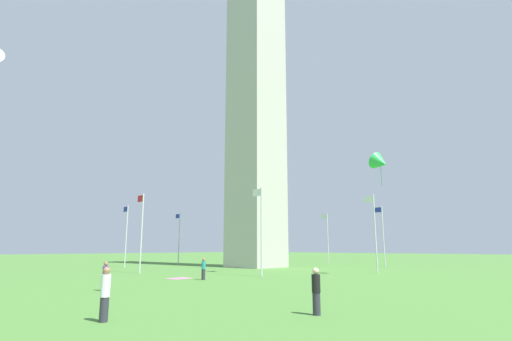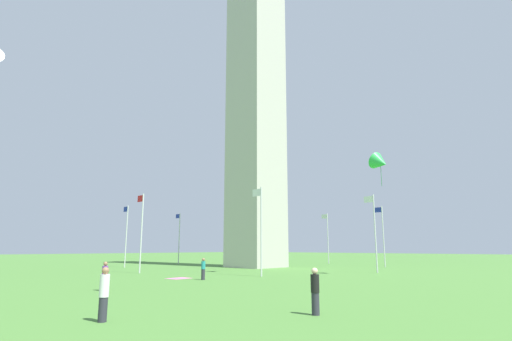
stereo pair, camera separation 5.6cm
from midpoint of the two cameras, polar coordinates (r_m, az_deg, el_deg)
ground_plane at (r=51.75m, az=-0.03°, el=-13.55°), size 260.00×260.00×0.00m
obelisk_monument at (r=57.00m, az=-0.03°, el=14.07°), size 5.82×5.82×52.91m
flagpole_n at (r=64.10m, az=-10.89°, el=-9.05°), size 1.12×0.14×7.71m
flagpole_ne at (r=53.85m, az=-17.94°, el=-8.41°), size 1.12×0.14×7.71m
flagpole_e at (r=41.45m, az=-15.96°, el=-7.95°), size 1.12×0.14×7.71m
flagpole_se at (r=35.44m, az=0.66°, el=-7.93°), size 1.12×0.14×7.71m
flagpole_s at (r=42.24m, az=16.41°, el=-7.97°), size 1.12×0.14×7.71m
flagpole_sw at (r=54.71m, az=17.49°, el=-8.47°), size 1.12×0.14×7.71m
flagpole_w at (r=64.61m, az=10.06°, el=-9.09°), size 1.12×0.14×7.71m
flagpole_nw at (r=68.09m, az=-0.47°, el=-9.33°), size 1.12×0.14×7.71m
person_teal_shirt at (r=32.03m, az=-7.50°, el=-13.67°), size 0.32×0.32×1.63m
person_white_shirt at (r=15.02m, az=-20.71°, el=-16.10°), size 0.32×0.32×1.78m
person_black_shirt at (r=15.67m, az=8.42°, el=-16.59°), size 0.32×0.32×1.69m
person_purple_shirt at (r=25.36m, az=-20.65°, el=-13.86°), size 0.32×0.32×1.63m
kite_green_delta at (r=38.27m, az=17.20°, el=1.09°), size 2.30×2.04×3.18m
picnic_blanket_near_first_person at (r=33.88m, az=-10.92°, el=-14.78°), size 1.53×1.90×0.01m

